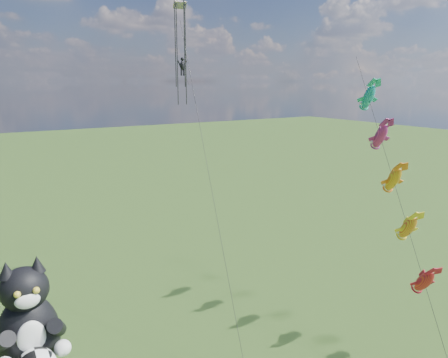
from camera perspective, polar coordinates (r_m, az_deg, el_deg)
cat_kite_rig at (r=17.25m, az=-24.09°, el=-17.65°), size 2.38×4.07×11.59m
fish_windsock_rig at (r=31.74m, az=21.26°, el=-0.17°), size 6.38×14.73×19.29m
parafoil_rig at (r=35.95m, az=-5.34°, el=15.72°), size 5.03×17.13×24.02m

